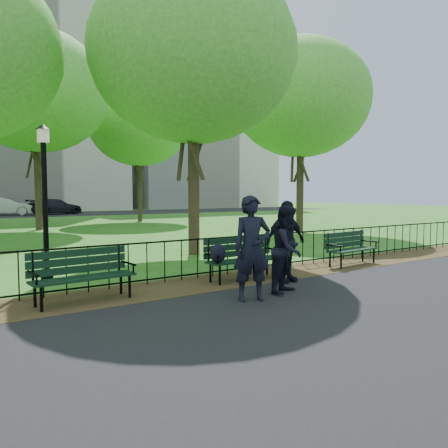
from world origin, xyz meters
TOP-DOWN VIEW (x-y plane):
  - ground at (0.00, 0.00)m, footprint 120.00×120.00m
  - dirt_strip at (0.00, 1.50)m, footprint 60.00×1.60m
  - far_street at (0.00, 35.00)m, footprint 70.00×9.00m
  - iron_fence at (0.00, 2.00)m, footprint 24.06×0.06m
  - apartment_mid at (2.00, 48.00)m, footprint 24.00×15.00m
  - apartment_east at (26.00, 48.00)m, footprint 20.00×15.00m
  - park_bench_main at (-0.10, 1.32)m, footprint 1.83×0.56m
  - park_bench_left_a at (-3.30, 1.38)m, footprint 1.78×0.67m
  - park_bench_right_a at (3.64, 1.34)m, footprint 1.71×0.66m
  - lamppost at (-3.40, 3.54)m, footprint 0.30×0.30m
  - tree_near_e at (1.36, 5.46)m, footprint 6.25×6.25m
  - tree_mid_e at (9.92, 9.61)m, footprint 6.74×6.74m
  - tree_far_c at (-0.62, 17.86)m, footprint 7.31×7.31m
  - tree_far_e at (6.54, 21.39)m, footprint 6.85×6.85m
  - person_left at (-0.83, -0.22)m, footprint 0.78×0.64m
  - person_mid at (0.11, -0.12)m, footprint 0.90×0.71m
  - person_right at (0.76, 0.65)m, footprint 1.01×0.43m
  - sedan_silver at (0.16, 34.99)m, footprint 4.70×2.15m
  - sedan_dark at (4.25, 34.74)m, footprint 5.09×3.01m

SIDE VIEW (x-z plane):
  - ground at x=0.00m, z-range 0.00..0.00m
  - far_street at x=0.00m, z-range 0.00..0.01m
  - dirt_strip at x=0.00m, z-range 0.01..0.02m
  - iron_fence at x=0.00m, z-range 0.00..1.00m
  - park_bench_right_a at x=3.64m, z-range 0.07..1.02m
  - park_bench_left_a at x=-3.30m, z-range 0.07..1.06m
  - park_bench_main at x=-0.10m, z-range 0.10..1.11m
  - sedan_dark at x=4.25m, z-range 0.01..1.40m
  - sedan_silver at x=0.16m, z-range 0.01..1.51m
  - person_mid at x=0.11m, z-range 0.01..1.66m
  - person_right at x=0.76m, z-range 0.01..1.73m
  - person_left at x=-0.83m, z-range 0.01..1.85m
  - lamppost at x=-3.40m, z-range 0.15..3.47m
  - tree_near_e at x=1.36m, z-range 1.69..10.41m
  - tree_mid_e at x=9.92m, z-range 1.82..11.22m
  - tree_far_e at x=6.54m, z-range 1.86..11.40m
  - tree_far_c at x=-0.62m, z-range 1.98..12.17m
  - apartment_east at x=26.00m, z-range 0.00..24.00m
  - apartment_mid at x=2.00m, z-range 0.00..30.00m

